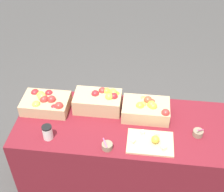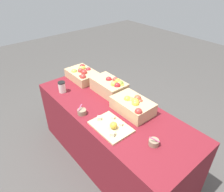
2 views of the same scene
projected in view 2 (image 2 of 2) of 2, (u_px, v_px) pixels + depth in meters
ground_plane at (112, 157)px, 2.53m from camera, size 10.00×10.00×0.00m
table at (112, 135)px, 2.33m from camera, size 1.90×0.76×0.74m
apple_crate_left at (82, 74)px, 2.62m from camera, size 0.41×0.28×0.16m
apple_crate_middle at (110, 86)px, 2.34m from camera, size 0.42×0.25×0.19m
apple_crate_right at (133, 105)px, 2.05m from camera, size 0.41×0.27×0.18m
cutting_board_front at (111, 126)px, 1.87m from camera, size 0.37×0.26×0.08m
sample_bowl_near at (154, 142)px, 1.69m from camera, size 0.09×0.09×0.10m
sample_bowl_mid at (82, 112)px, 2.04m from camera, size 0.09×0.09×0.09m
coffee_cup at (62, 87)px, 2.36m from camera, size 0.08×0.08×0.13m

